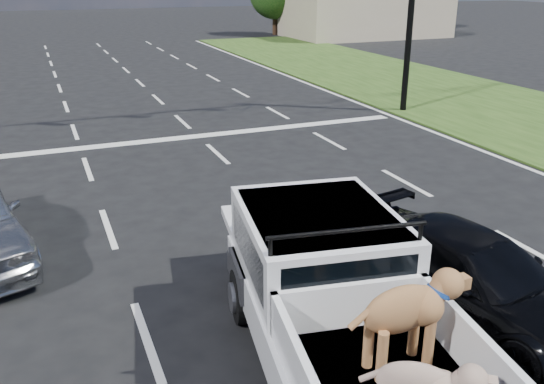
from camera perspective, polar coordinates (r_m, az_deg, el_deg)
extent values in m
plane|color=black|center=(8.73, -0.71, -11.94)|extent=(160.00, 160.00, 0.00)
cube|color=silver|center=(13.70, -17.00, -0.25)|extent=(0.12, 60.00, 0.01)
cube|color=silver|center=(14.37, -3.06, 1.65)|extent=(0.12, 60.00, 0.01)
cube|color=silver|center=(15.80, 9.01, 3.22)|extent=(0.12, 60.00, 0.01)
cube|color=silver|center=(17.85, 18.86, 4.40)|extent=(0.15, 60.00, 0.01)
cube|color=silver|center=(17.68, -12.81, 4.86)|extent=(17.00, 0.45, 0.01)
cylinder|color=black|center=(21.27, 13.61, 17.02)|extent=(0.22, 0.22, 7.00)
cube|color=tan|center=(47.80, 9.23, 17.12)|extent=(12.00, 7.00, 3.60)
cylinder|color=#332114|center=(48.70, 0.32, 16.58)|extent=(0.44, 0.44, 2.16)
cylinder|color=#332114|center=(52.29, 8.79, 16.65)|extent=(0.44, 0.44, 2.16)
cylinder|color=#332114|center=(55.60, 14.35, 16.51)|extent=(0.44, 0.44, 2.16)
cylinder|color=black|center=(8.39, -2.79, -10.27)|extent=(0.42, 0.83, 0.79)
cylinder|color=black|center=(8.83, 8.98, -8.79)|extent=(0.42, 0.83, 0.79)
cube|color=white|center=(6.92, 7.76, -15.08)|extent=(2.84, 5.76, 0.54)
cube|color=white|center=(7.61, 4.61, -5.12)|extent=(2.28, 2.67, 0.90)
cube|color=black|center=(6.61, 7.71, -9.22)|extent=(1.60, 0.29, 0.65)
cylinder|color=black|center=(6.44, 7.55, -3.80)|extent=(1.86, 0.35, 0.05)
cube|color=white|center=(6.10, 20.35, -15.69)|extent=(0.51, 2.63, 0.54)
imported|color=black|center=(8.89, 19.26, -7.95)|extent=(2.57, 4.55, 1.24)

